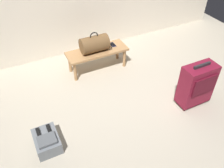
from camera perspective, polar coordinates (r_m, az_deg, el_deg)
The scene contains 6 objects.
ground_plane at distance 3.49m, azimuth 1.68°, elevation -4.02°, with size 6.60×6.60×0.00m, color #B2A893.
bench at distance 3.93m, azimuth -3.58°, elevation 7.37°, with size 1.00×0.36×0.36m.
duffel_bag_brown at distance 3.82m, azimuth -4.23°, elevation 9.56°, with size 0.44×0.26×0.34m.
cell_phone at distance 4.04m, azimuth 0.17°, elevation 9.45°, with size 0.07×0.14×0.01m.
suitcase_upright_burgundy at distance 3.43m, azimuth 19.67°, elevation -0.06°, with size 0.47×0.26×0.68m.
backpack_grey at distance 3.01m, azimuth -15.34°, elevation -13.04°, with size 0.28×0.38×0.21m.
Camera 1 is at (-1.19, -2.20, 2.44)m, focal length 38.13 mm.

